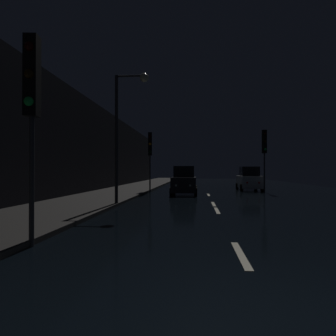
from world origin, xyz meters
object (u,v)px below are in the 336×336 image
traffic_light_near_left (32,93)px  traffic_light_far_right (264,147)px  car_parked_right_far (249,179)px  car_approaching_headlights (184,181)px  streetlamp_overhead (126,117)px  traffic_light_far_left (150,149)px

traffic_light_near_left → traffic_light_far_right: bearing=147.5°
traffic_light_far_right → car_parked_right_far: 3.88m
traffic_light_near_left → car_approaching_headlights: size_ratio=1.18×
streetlamp_overhead → car_parked_right_far: (8.24, 13.50, -3.45)m
car_approaching_headlights → traffic_light_far_left: bearing=-125.7°
traffic_light_near_left → car_approaching_headlights: 17.00m
traffic_light_far_right → car_parked_right_far: bearing=-174.0°
traffic_light_near_left → streetlamp_overhead: size_ratio=0.75×
traffic_light_far_right → traffic_light_far_left: traffic_light_far_right is taller
traffic_light_far_left → car_approaching_headlights: traffic_light_far_left is taller
traffic_light_far_left → streetlamp_overhead: size_ratio=0.74×
car_approaching_headlights → car_parked_right_far: (5.65, 5.33, 0.01)m
streetlamp_overhead → car_parked_right_far: 16.19m
car_parked_right_far → traffic_light_far_right: bearing=-163.0°
traffic_light_far_left → streetlamp_overhead: bearing=-8.9°
car_approaching_headlights → streetlamp_overhead: bearing=-17.6°
traffic_light_far_right → car_approaching_headlights: (-6.45, -2.71, -2.75)m
car_approaching_headlights → car_parked_right_far: size_ratio=0.99×
traffic_light_far_left → car_parked_right_far: (8.52, 3.27, -2.60)m
streetlamp_overhead → traffic_light_far_left: bearing=91.6°
car_approaching_headlights → car_parked_right_far: bearing=133.4°
traffic_light_far_left → car_approaching_headlights: size_ratio=1.18×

